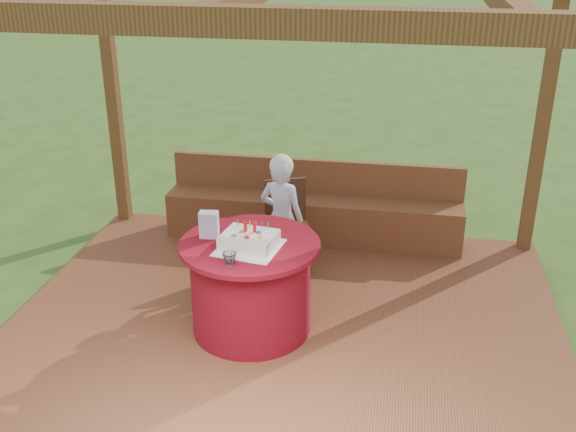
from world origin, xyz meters
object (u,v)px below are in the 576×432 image
Objects in this scene: chair at (288,221)px; drinking_glass at (229,259)px; table at (251,286)px; bench at (313,214)px; gift_bag at (209,225)px; elderly_woman at (282,215)px; birthday_cake at (249,241)px.

chair is 8.14× the size of drinking_glass.
drinking_glass is (-0.06, -0.38, 0.43)m from table.
table is (-0.24, -1.77, 0.13)m from bench.
table is at bearing -15.03° from gift_bag.
table is 10.57× the size of drinking_glass.
bench is 0.68m from chair.
chair is 0.23m from elderly_woman.
elderly_woman reaches higher than gift_bag.
bench is at bearing 76.30° from chair.
gift_bag is 0.51m from drinking_glass.
elderly_woman is 1.07m from birthday_cake.
drinking_glass is at bearing -98.97° from table.
chair is 0.72× the size of elderly_woman.
table is at bearing 101.16° from birthday_cake.
drinking_glass reaches higher than bench.
chair is 1.24m from gift_bag.
gift_bag is at bearing -113.86° from elderly_woman.
bench is at bearing 82.13° from table.
chair is at bearing 85.45° from table.
birthday_cake is 0.38m from gift_bag.
gift_bag is (-0.58, -1.72, 0.61)m from bench.
birthday_cake is (-0.23, -1.86, 0.56)m from bench.
birthday_cake is at bearing -93.37° from chair.
table is 0.57m from drinking_glass.
bench is at bearing 64.63° from gift_bag.
chair is 4.04× the size of gift_bag.
chair is at bearing 83.38° from elderly_woman.
drinking_glass is (-0.15, -1.51, 0.36)m from chair.
gift_bag is (-0.42, -1.09, 0.42)m from chair.
table is 0.98m from elderly_woman.
elderly_woman is at bearing -96.62° from chair.
elderly_woman is 1.36m from drinking_glass.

